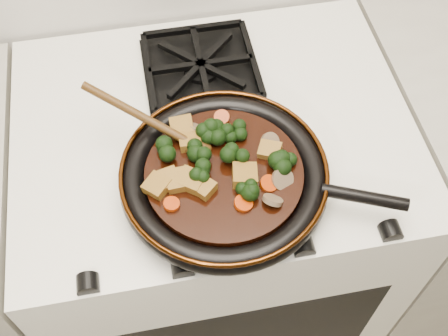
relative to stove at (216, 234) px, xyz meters
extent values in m
cube|color=white|center=(0.00, 0.00, 0.00)|extent=(0.76, 0.60, 0.90)
cylinder|color=black|center=(-0.01, -0.15, 0.48)|extent=(0.33, 0.33, 0.01)
torus|color=black|center=(-0.01, -0.15, 0.49)|extent=(0.35, 0.35, 0.04)
torus|color=#401E09|center=(-0.01, -0.15, 0.51)|extent=(0.35, 0.35, 0.01)
cylinder|color=black|center=(0.21, -0.24, 0.51)|extent=(0.14, 0.07, 0.02)
cylinder|color=black|center=(-0.01, -0.15, 0.50)|extent=(0.27, 0.27, 0.02)
cube|color=brown|center=(-0.05, -0.17, 0.52)|extent=(0.05, 0.05, 0.02)
cube|color=brown|center=(-0.05, -0.08, 0.52)|extent=(0.04, 0.04, 0.02)
cube|color=brown|center=(-0.06, -0.16, 0.52)|extent=(0.06, 0.05, 0.02)
cube|color=brown|center=(0.02, -0.17, 0.52)|extent=(0.05, 0.05, 0.03)
cube|color=brown|center=(-0.12, -0.16, 0.52)|extent=(0.05, 0.05, 0.03)
cube|color=brown|center=(0.08, -0.12, 0.52)|extent=(0.05, 0.05, 0.03)
cube|color=brown|center=(-0.08, -0.15, 0.52)|extent=(0.04, 0.04, 0.02)
cube|color=brown|center=(-0.06, -0.05, 0.52)|extent=(0.04, 0.04, 0.03)
cube|color=brown|center=(-0.10, -0.15, 0.52)|extent=(0.05, 0.04, 0.02)
cylinder|color=#B23004|center=(0.06, -0.19, 0.51)|extent=(0.03, 0.03, 0.02)
cylinder|color=#B23004|center=(0.01, -0.03, 0.51)|extent=(0.03, 0.03, 0.02)
cylinder|color=#B23004|center=(0.01, -0.21, 0.51)|extent=(0.03, 0.03, 0.01)
cylinder|color=#B23004|center=(-0.10, -0.19, 0.51)|extent=(0.03, 0.03, 0.01)
cylinder|color=#B23004|center=(0.03, -0.08, 0.51)|extent=(0.03, 0.03, 0.01)
cylinder|color=brown|center=(-0.04, -0.05, 0.52)|extent=(0.04, 0.04, 0.03)
cylinder|color=brown|center=(0.08, -0.18, 0.52)|extent=(0.05, 0.04, 0.03)
cylinder|color=brown|center=(0.08, -0.10, 0.52)|extent=(0.04, 0.04, 0.02)
cylinder|color=brown|center=(0.06, -0.22, 0.52)|extent=(0.05, 0.05, 0.03)
ellipsoid|color=#462B0F|center=(-0.04, -0.09, 0.51)|extent=(0.07, 0.06, 0.02)
cylinder|color=#462B0F|center=(-0.13, -0.03, 0.55)|extent=(0.02, 0.02, 0.22)
camera|label=1|loc=(-0.10, -0.65, 1.29)|focal=45.00mm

